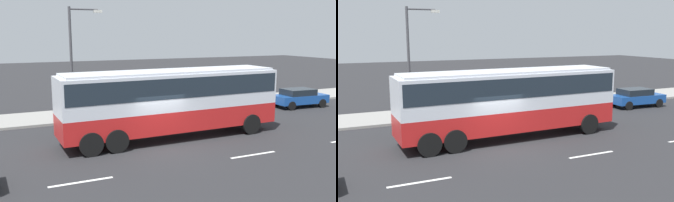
# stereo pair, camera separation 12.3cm
# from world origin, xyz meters

# --- Properties ---
(ground_plane) EXTENTS (120.00, 120.00, 0.00)m
(ground_plane) POSITION_xyz_m (0.00, 0.00, 0.00)
(ground_plane) COLOR #28282B
(sidewalk_curb) EXTENTS (80.00, 4.00, 0.15)m
(sidewalk_curb) POSITION_xyz_m (0.00, 8.75, 0.07)
(sidewalk_curb) COLOR gray
(sidewalk_curb) RESTS_ON ground_plane
(lane_centreline) EXTENTS (27.10, 0.16, 0.01)m
(lane_centreline) POSITION_xyz_m (-3.49, -2.71, 0.00)
(lane_centreline) COLOR white
(lane_centreline) RESTS_ON ground_plane
(coach_bus) EXTENTS (11.71, 2.89, 3.56)m
(coach_bus) POSITION_xyz_m (1.18, 1.41, 2.21)
(coach_bus) COLOR red
(coach_bus) RESTS_ON ground_plane
(car_blue_saloon) EXTENTS (4.16, 1.99, 1.38)m
(car_blue_saloon) POSITION_xyz_m (13.43, 5.25, 0.74)
(car_blue_saloon) COLOR #194799
(car_blue_saloon) RESTS_ON ground_plane
(pedestrian_near_curb) EXTENTS (0.32, 0.32, 1.62)m
(pedestrian_near_curb) POSITION_xyz_m (3.56, 7.25, 1.08)
(pedestrian_near_curb) COLOR #38334C
(pedestrian_near_curb) RESTS_ON sidewalk_curb
(street_lamp) EXTENTS (2.02, 0.24, 6.82)m
(street_lamp) POSITION_xyz_m (-2.65, 6.96, 4.11)
(street_lamp) COLOR #47474C
(street_lamp) RESTS_ON sidewalk_curb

